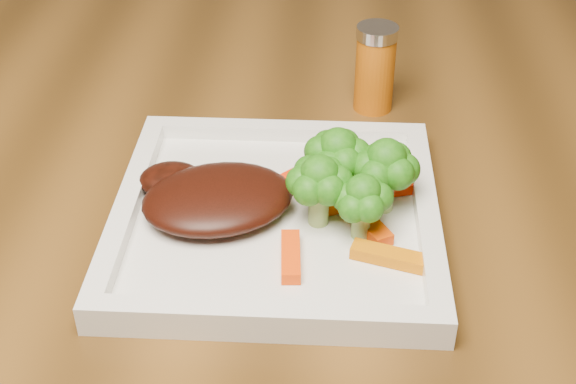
{
  "coord_description": "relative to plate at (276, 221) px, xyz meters",
  "views": [
    {
      "loc": [
        0.02,
        -0.62,
        1.17
      ],
      "look_at": [
        -0.01,
        -0.09,
        0.79
      ],
      "focal_mm": 50.0,
      "sensor_mm": 36.0,
      "label": 1
    }
  ],
  "objects": [
    {
      "name": "carrot_4",
      "position": [
        0.02,
        0.05,
        0.01
      ],
      "size": [
        0.05,
        0.05,
        0.01
      ],
      "primitive_type": "cube",
      "rotation": [
        0.0,
        0.0,
        0.79
      ],
      "color": "#F42A03",
      "rests_on": "plate"
    },
    {
      "name": "broccoli_1",
      "position": [
        0.09,
        0.02,
        0.04
      ],
      "size": [
        0.08,
        0.08,
        0.06
      ],
      "primitive_type": null,
      "rotation": [
        0.0,
        0.0,
        0.23
      ],
      "color": "#286A11",
      "rests_on": "plate"
    },
    {
      "name": "carrot_3",
      "position": [
        0.1,
        0.04,
        0.01
      ],
      "size": [
        0.06,
        0.03,
        0.01
      ],
      "primitive_type": "cube",
      "rotation": [
        0.0,
        0.0,
        0.27
      ],
      "color": "#F52804",
      "rests_on": "plate"
    },
    {
      "name": "broccoli_2",
      "position": [
        0.07,
        -0.02,
        0.04
      ],
      "size": [
        0.06,
        0.06,
        0.06
      ],
      "primitive_type": null,
      "rotation": [
        0.0,
        0.0,
        0.07
      ],
      "color": "#1A6110",
      "rests_on": "plate"
    },
    {
      "name": "plate",
      "position": [
        0.0,
        0.0,
        0.0
      ],
      "size": [
        0.27,
        0.27,
        0.01
      ],
      "primitive_type": "cube",
      "color": "white",
      "rests_on": "dining_table"
    },
    {
      "name": "broccoli_3",
      "position": [
        0.04,
        -0.01,
        0.04
      ],
      "size": [
        0.07,
        0.07,
        0.06
      ],
      "primitive_type": null,
      "rotation": [
        0.0,
        0.0,
        0.19
      ],
      "color": "#336D12",
      "rests_on": "plate"
    },
    {
      "name": "carrot_6",
      "position": [
        0.06,
        0.02,
        0.01
      ],
      "size": [
        0.06,
        0.04,
        0.01
      ],
      "primitive_type": "cube",
      "rotation": [
        0.0,
        0.0,
        0.42
      ],
      "color": "#D54903",
      "rests_on": "plate"
    },
    {
      "name": "broccoli_0",
      "position": [
        0.05,
        0.03,
        0.04
      ],
      "size": [
        0.08,
        0.08,
        0.07
      ],
      "primitive_type": null,
      "rotation": [
        0.0,
        0.0,
        -0.32
      ],
      "color": "#1C7112",
      "rests_on": "plate"
    },
    {
      "name": "carrot_2",
      "position": [
        0.02,
        -0.06,
        0.01
      ],
      "size": [
        0.02,
        0.06,
        0.01
      ],
      "primitive_type": "cube",
      "rotation": [
        0.0,
        0.0,
        1.63
      ],
      "color": "#F84004",
      "rests_on": "plate"
    },
    {
      "name": "carrot_5",
      "position": [
        0.08,
        -0.01,
        0.01
      ],
      "size": [
        0.04,
        0.06,
        0.01
      ],
      "primitive_type": "cube",
      "rotation": [
        0.0,
        0.0,
        -1.06
      ],
      "color": "#EE4503",
      "rests_on": "plate"
    },
    {
      "name": "carrot_1",
      "position": [
        0.09,
        -0.05,
        0.01
      ],
      "size": [
        0.06,
        0.03,
        0.01
      ],
      "primitive_type": "cube",
      "rotation": [
        0.0,
        0.0,
        -0.3
      ],
      "color": "#CC6A03",
      "rests_on": "plate"
    },
    {
      "name": "steak",
      "position": [
        -0.05,
        0.0,
        0.02
      ],
      "size": [
        0.15,
        0.14,
        0.03
      ],
      "primitive_type": "ellipsoid",
      "rotation": [
        0.0,
        0.0,
        0.33
      ],
      "color": "black",
      "rests_on": "plate"
    },
    {
      "name": "spice_shaker",
      "position": [
        0.09,
        0.21,
        0.04
      ],
      "size": [
        0.05,
        0.05,
        0.09
      ],
      "primitive_type": "cylinder",
      "rotation": [
        0.0,
        0.0,
        -0.2
      ],
      "color": "#B6570A",
      "rests_on": "dining_table"
    }
  ]
}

